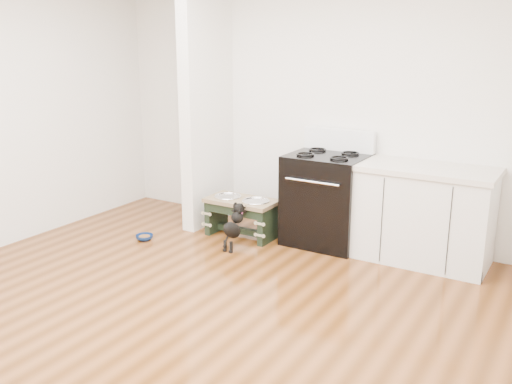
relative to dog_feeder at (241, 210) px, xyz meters
The scene contains 8 objects.
ground 1.98m from the dog_feeder, 72.50° to the right, with size 5.00×5.00×0.00m, color #4D290D.
room_shell 2.36m from the dog_feeder, 72.50° to the right, with size 5.00×5.00×5.00m.
partition_wall 1.23m from the dog_feeder, 158.21° to the left, with size 0.15×0.80×2.70m, color silver.
oven_range 0.91m from the dog_feeder, 19.29° to the left, with size 0.76×0.69×1.14m.
cabinet_run 1.85m from the dog_feeder, ahead, with size 1.24×0.64×0.91m.
dog_feeder is the anchor object (origin of this frame).
puppy 0.37m from the dog_feeder, 68.85° to the right, with size 0.13×0.38×0.46m.
floor_bowl 1.05m from the dog_feeder, 142.06° to the right, with size 0.21×0.21×0.06m.
Camera 1 is at (2.51, -2.96, 2.05)m, focal length 40.00 mm.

